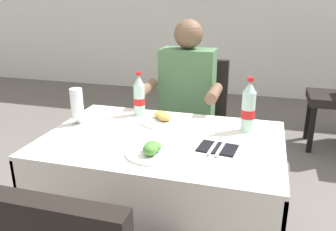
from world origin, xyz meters
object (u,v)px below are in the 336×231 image
object	(u,v)px
chair_far_diner_seat	(194,120)
cola_bottle_primary	(248,108)
seated_diner_far	(185,103)
cola_bottle_secondary	(139,97)
plate_far_diner	(162,119)
main_dining_table	(163,169)
napkin_cutlery_set	(217,148)
plate_near_camera	(152,151)
beer_glass_left	(77,106)

from	to	relation	value
chair_far_diner_seat	cola_bottle_primary	world-z (taller)	cola_bottle_primary
seated_diner_far	cola_bottle_secondary	bearing A→B (deg)	-115.55
cola_bottle_primary	plate_far_diner	bearing A→B (deg)	179.45
main_dining_table	plate_far_diner	size ratio (longest dim) A/B	5.13
chair_far_diner_seat	napkin_cutlery_set	size ratio (longest dim) A/B	4.99
main_dining_table	cola_bottle_secondary	bearing A→B (deg)	128.17
plate_near_camera	cola_bottle_primary	distance (m)	0.56
beer_glass_left	plate_far_diner	bearing A→B (deg)	19.74
beer_glass_left	cola_bottle_primary	distance (m)	0.90
plate_near_camera	plate_far_diner	bearing A→B (deg)	100.92
plate_far_diner	seated_diner_far	bearing A→B (deg)	87.20
chair_far_diner_seat	napkin_cutlery_set	world-z (taller)	chair_far_diner_seat
main_dining_table	napkin_cutlery_set	xyz separation A→B (m)	(0.28, -0.06, 0.18)
beer_glass_left	napkin_cutlery_set	size ratio (longest dim) A/B	1.02
cola_bottle_primary	cola_bottle_secondary	world-z (taller)	cola_bottle_primary
seated_diner_far	plate_near_camera	bearing A→B (deg)	-86.35
plate_far_diner	cola_bottle_primary	distance (m)	0.47
plate_far_diner	cola_bottle_primary	world-z (taller)	cola_bottle_primary
seated_diner_far	plate_far_diner	world-z (taller)	seated_diner_far
cola_bottle_secondary	napkin_cutlery_set	xyz separation A→B (m)	(0.51, -0.35, -0.11)
seated_diner_far	plate_near_camera	world-z (taller)	seated_diner_far
main_dining_table	chair_far_diner_seat	bearing A→B (deg)	90.00
main_dining_table	seated_diner_far	size ratio (longest dim) A/B	0.92
beer_glass_left	cola_bottle_secondary	xyz separation A→B (m)	(0.27, 0.23, 0.01)
plate_near_camera	plate_far_diner	distance (m)	0.41
main_dining_table	plate_far_diner	xyz separation A→B (m)	(-0.06, 0.21, 0.19)
seated_diner_far	plate_far_diner	xyz separation A→B (m)	(-0.02, -0.47, 0.05)
plate_near_camera	cola_bottle_primary	world-z (taller)	cola_bottle_primary
main_dining_table	cola_bottle_secondary	distance (m)	0.46
chair_far_diner_seat	plate_far_diner	bearing A→B (deg)	-96.34
main_dining_table	cola_bottle_primary	size ratio (longest dim) A/B	4.14
seated_diner_far	plate_near_camera	distance (m)	0.88
seated_diner_far	napkin_cutlery_set	distance (m)	0.80
napkin_cutlery_set	beer_glass_left	bearing A→B (deg)	171.58
plate_near_camera	beer_glass_left	distance (m)	0.57
cola_bottle_secondary	main_dining_table	bearing A→B (deg)	-51.83
napkin_cutlery_set	chair_far_diner_seat	bearing A→B (deg)	108.39
main_dining_table	napkin_cutlery_set	distance (m)	0.34
seated_diner_far	cola_bottle_secondary	distance (m)	0.45
seated_diner_far	napkin_cutlery_set	size ratio (longest dim) A/B	6.48
plate_near_camera	main_dining_table	bearing A→B (deg)	94.15
cola_bottle_primary	napkin_cutlery_set	size ratio (longest dim) A/B	1.45
chair_far_diner_seat	cola_bottle_primary	size ratio (longest dim) A/B	3.45
cola_bottle_primary	beer_glass_left	bearing A→B (deg)	-170.43
plate_far_diner	chair_far_diner_seat	bearing A→B (deg)	83.66
beer_glass_left	seated_diner_far	bearing A→B (deg)	54.02
plate_far_diner	beer_glass_left	bearing A→B (deg)	-160.26
chair_far_diner_seat	cola_bottle_primary	distance (m)	0.77
beer_glass_left	napkin_cutlery_set	world-z (taller)	beer_glass_left
main_dining_table	beer_glass_left	bearing A→B (deg)	173.85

